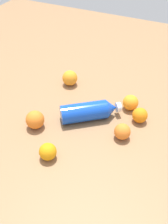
% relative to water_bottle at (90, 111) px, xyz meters
% --- Properties ---
extents(ground_plane, '(2.40, 2.40, 0.00)m').
position_rel_water_bottle_xyz_m(ground_plane, '(-0.04, 0.04, -0.04)').
color(ground_plane, olive).
extents(water_bottle, '(0.21, 0.24, 0.08)m').
position_rel_water_bottle_xyz_m(water_bottle, '(0.00, 0.00, 0.00)').
color(water_bottle, blue).
rests_on(water_bottle, ground_plane).
extents(orange_0, '(0.06, 0.06, 0.06)m').
position_rel_water_bottle_xyz_m(orange_0, '(-0.05, -0.16, -0.01)').
color(orange_0, orange).
rests_on(orange_0, ground_plane).
extents(orange_1, '(0.06, 0.06, 0.06)m').
position_rel_water_bottle_xyz_m(orange_1, '(-0.26, 0.05, -0.01)').
color(orange_1, orange).
rests_on(orange_1, ground_plane).
extents(orange_2, '(0.07, 0.07, 0.07)m').
position_rel_water_bottle_xyz_m(orange_2, '(0.14, -0.13, -0.01)').
color(orange_2, orange).
rests_on(orange_2, ground_plane).
extents(orange_3, '(0.08, 0.08, 0.08)m').
position_rel_water_bottle_xyz_m(orange_3, '(-0.14, 0.18, -0.00)').
color(orange_3, orange).
rests_on(orange_3, ground_plane).
extents(orange_4, '(0.07, 0.07, 0.07)m').
position_rel_water_bottle_xyz_m(orange_4, '(0.19, 0.19, -0.00)').
color(orange_4, orange).
rests_on(orange_4, ground_plane).
extents(orange_5, '(0.06, 0.06, 0.06)m').
position_rel_water_bottle_xyz_m(orange_5, '(0.07, -0.19, -0.01)').
color(orange_5, orange).
rests_on(orange_5, ground_plane).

